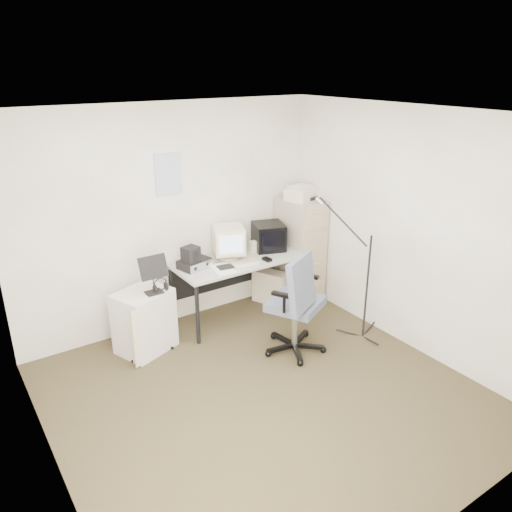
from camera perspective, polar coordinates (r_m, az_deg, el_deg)
floor at (r=4.78m, az=0.99°, el=-15.62°), size 3.60×3.60×0.01m
ceiling at (r=3.84m, az=1.23°, el=15.81°), size 3.60×3.60×0.01m
wall_back at (r=5.63m, az=-9.57°, el=4.31°), size 3.60×0.02×2.50m
wall_front at (r=3.04m, az=21.57°, el=-12.52°), size 3.60×0.02×2.50m
wall_left at (r=3.53m, az=-23.74°, el=-7.90°), size 0.02×3.60×2.50m
wall_right at (r=5.33m, az=17.12°, el=2.68°), size 0.02×3.60×2.50m
wall_calendar at (r=5.49m, az=-10.02°, el=9.24°), size 0.30×0.02×0.44m
filing_cabinet at (r=6.36m, az=5.00°, el=0.81°), size 0.40×0.60×1.30m
printer at (r=6.14m, az=5.21°, el=7.17°), size 0.47×0.39×0.15m
desk at (r=5.93m, az=-2.08°, el=-3.66°), size 1.50×0.70×0.73m
crt_monitor at (r=5.77m, az=-3.15°, el=1.55°), size 0.45×0.46×0.38m
crt_tv at (r=6.06m, az=1.45°, el=2.26°), size 0.45×0.46×0.32m
desk_speaker at (r=5.98m, az=-0.33°, el=1.08°), size 0.08×0.08×0.14m
keyboard at (r=5.63m, az=-1.81°, el=-0.90°), size 0.43×0.19×0.02m
mouse at (r=5.74m, az=1.27°, el=-0.38°), size 0.07×0.12×0.03m
radio_receiver at (r=5.58m, az=-7.04°, el=-0.85°), size 0.38×0.31×0.10m
radio_speaker at (r=5.49m, az=-7.48°, el=0.22°), size 0.20×0.19×0.17m
papers at (r=5.50m, az=-3.86°, el=-1.48°), size 0.25×0.32×0.02m
pc_tower at (r=6.33m, az=1.70°, el=-3.55°), size 0.36×0.49×0.41m
office_chair at (r=5.15m, az=4.54°, el=-5.21°), size 0.89×0.89×1.15m
side_cart at (r=5.39m, az=-12.64°, el=-7.27°), size 0.66×0.59×0.67m
music_stand at (r=5.11m, az=-11.72°, el=-2.04°), size 0.31×0.20×0.42m
headphones at (r=5.20m, az=-10.85°, el=-3.47°), size 0.19×0.19×0.03m
mic_stand at (r=5.46m, az=12.71°, el=-1.78°), size 0.03×0.03×1.55m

